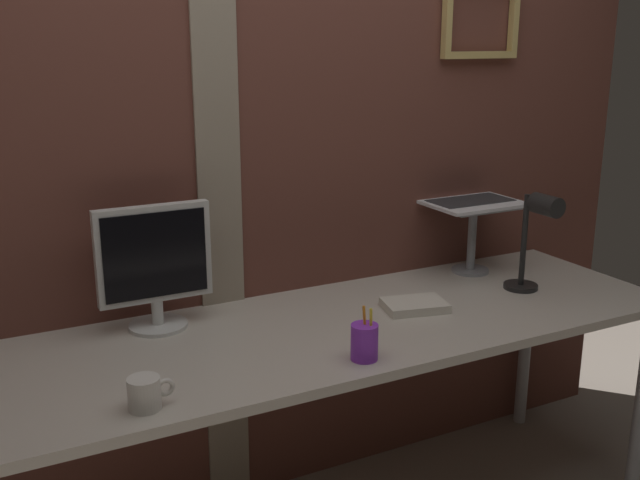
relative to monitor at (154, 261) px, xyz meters
name	(u,v)px	position (x,y,z in m)	size (l,w,h in m)	color
brick_wall_back	(254,124)	(0.41, 0.18, 0.37)	(3.17, 0.16, 2.69)	brown
desk	(335,344)	(0.49, -0.23, -0.28)	(2.29, 0.71, 0.76)	beige
monitor	(154,261)	(0.00, 0.00, 0.00)	(0.35, 0.18, 0.38)	silver
laptop_stand	(472,227)	(1.21, 0.00, -0.04)	(0.28, 0.22, 0.26)	gray
laptop	(464,187)	(1.21, 0.07, 0.10)	(0.35, 0.29, 0.22)	white
desk_lamp	(536,232)	(1.24, -0.29, 0.01)	(0.12, 0.20, 0.36)	black
pen_cup	(364,342)	(0.45, -0.49, -0.16)	(0.08, 0.08, 0.16)	purple
coffee_mug	(145,393)	(-0.16, -0.49, -0.17)	(0.11, 0.08, 0.08)	silver
paper_clutter_stack	(415,305)	(0.79, -0.23, -0.20)	(0.20, 0.14, 0.03)	silver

